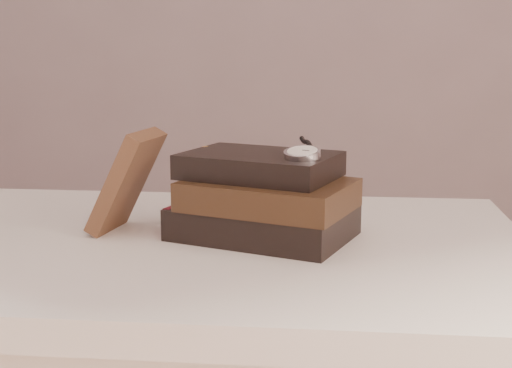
# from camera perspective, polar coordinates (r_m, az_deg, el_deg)

# --- Properties ---
(table) EXTENTS (1.00, 0.60, 0.75)m
(table) POSITION_cam_1_polar(r_m,az_deg,el_deg) (1.04, -7.07, -9.17)
(table) COLOR silver
(table) RESTS_ON ground
(book_stack) EXTENTS (0.27, 0.23, 0.12)m
(book_stack) POSITION_cam_1_polar(r_m,az_deg,el_deg) (0.99, 0.64, -1.18)
(book_stack) COLOR black
(book_stack) RESTS_ON table
(journal) EXTENTS (0.10, 0.11, 0.15)m
(journal) POSITION_cam_1_polar(r_m,az_deg,el_deg) (1.04, -10.19, 0.21)
(journal) COLOR #3C2417
(journal) RESTS_ON table
(pocket_watch) EXTENTS (0.06, 0.15, 0.02)m
(pocket_watch) POSITION_cam_1_polar(r_m,az_deg,el_deg) (0.95, 3.71, 2.53)
(pocket_watch) COLOR silver
(pocket_watch) RESTS_ON book_stack
(eyeglasses) EXTENTS (0.13, 0.14, 0.05)m
(eyeglasses) POSITION_cam_1_polar(r_m,az_deg,el_deg) (1.10, -1.57, 0.64)
(eyeglasses) COLOR silver
(eyeglasses) RESTS_ON book_stack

